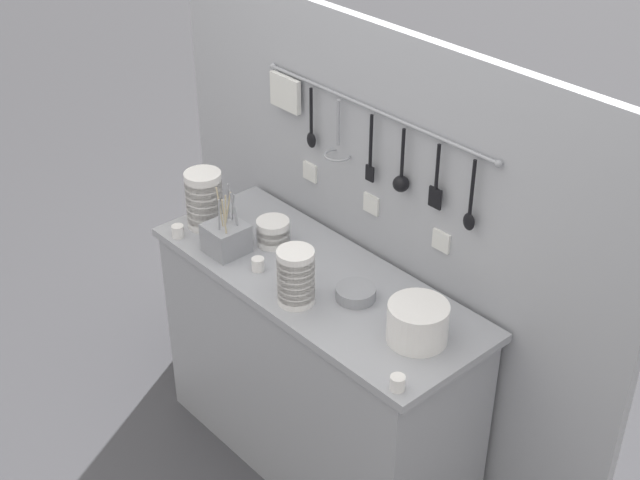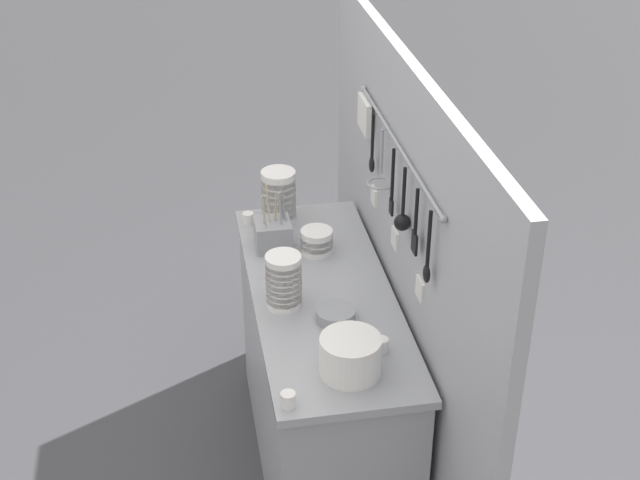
# 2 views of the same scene
# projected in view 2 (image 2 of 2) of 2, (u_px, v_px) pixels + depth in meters

# --- Properties ---
(ground_plane) EXTENTS (20.00, 20.00, 0.00)m
(ground_plane) POSITION_uv_depth(u_px,v_px,m) (322.00, 466.00, 3.59)
(ground_plane) COLOR #424247
(counter) EXTENTS (1.30, 0.50, 0.85)m
(counter) POSITION_uv_depth(u_px,v_px,m) (322.00, 384.00, 3.38)
(counter) COLOR #9EA0A8
(counter) RESTS_ON ground
(back_wall) EXTENTS (2.10, 0.11, 1.68)m
(back_wall) POSITION_uv_depth(u_px,v_px,m) (399.00, 284.00, 3.21)
(back_wall) COLOR #A8AAB2
(back_wall) RESTS_ON ground
(bowl_stack_short_front) EXTENTS (0.12, 0.12, 0.20)m
(bowl_stack_short_front) POSITION_uv_depth(u_px,v_px,m) (284.00, 281.00, 3.04)
(bowl_stack_short_front) COLOR white
(bowl_stack_short_front) RESTS_ON counter
(bowl_stack_wide_centre) EXTENTS (0.12, 0.12, 0.10)m
(bowl_stack_wide_centre) POSITION_uv_depth(u_px,v_px,m) (317.00, 241.00, 3.37)
(bowl_stack_wide_centre) COLOR white
(bowl_stack_wide_centre) RESTS_ON counter
(bowl_stack_back_corner) EXTENTS (0.14, 0.14, 0.22)m
(bowl_stack_back_corner) POSITION_uv_depth(u_px,v_px,m) (279.00, 197.00, 3.55)
(bowl_stack_back_corner) COLOR white
(bowl_stack_back_corner) RESTS_ON counter
(plate_stack) EXTENTS (0.19, 0.19, 0.13)m
(plate_stack) POSITION_uv_depth(u_px,v_px,m) (350.00, 356.00, 2.74)
(plate_stack) COLOR white
(plate_stack) RESTS_ON counter
(steel_mixing_bowl) EXTENTS (0.14, 0.14, 0.04)m
(steel_mixing_bowl) POSITION_uv_depth(u_px,v_px,m) (336.00, 315.00, 3.00)
(steel_mixing_bowl) COLOR #93969E
(steel_mixing_bowl) RESTS_ON counter
(cutlery_caddy) EXTENTS (0.14, 0.14, 0.26)m
(cutlery_caddy) POSITION_uv_depth(u_px,v_px,m) (273.00, 234.00, 3.40)
(cutlery_caddy) COLOR #93969E
(cutlery_caddy) RESTS_ON counter
(cup_back_right) EXTENTS (0.05, 0.05, 0.05)m
(cup_back_right) POSITION_uv_depth(u_px,v_px,m) (288.00, 399.00, 2.62)
(cup_back_right) COLOR white
(cup_back_right) RESTS_ON counter
(cup_by_caddy) EXTENTS (0.05, 0.05, 0.05)m
(cup_by_caddy) POSITION_uv_depth(u_px,v_px,m) (281.00, 264.00, 3.28)
(cup_by_caddy) COLOR white
(cup_by_caddy) RESTS_ON counter
(cup_back_left) EXTENTS (0.05, 0.05, 0.05)m
(cup_back_left) POSITION_uv_depth(u_px,v_px,m) (248.00, 218.00, 3.58)
(cup_back_left) COLOR white
(cup_back_left) RESTS_ON counter
(cup_mid_row) EXTENTS (0.05, 0.05, 0.05)m
(cup_mid_row) POSITION_uv_depth(u_px,v_px,m) (381.00, 345.00, 2.85)
(cup_mid_row) COLOR white
(cup_mid_row) RESTS_ON counter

